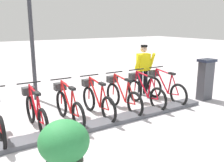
# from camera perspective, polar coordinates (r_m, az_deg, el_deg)

# --- Properties ---
(ground_plane) EXTENTS (60.00, 60.00, 0.00)m
(ground_plane) POSITION_cam_1_polar(r_m,az_deg,el_deg) (5.60, -9.34, -11.73)
(ground_plane) COLOR #B1AAAC
(dock_rail_base) EXTENTS (0.44, 7.86, 0.10)m
(dock_rail_base) POSITION_cam_1_polar(r_m,az_deg,el_deg) (5.58, -9.36, -11.27)
(dock_rail_base) COLOR #47474C
(dock_rail_base) RESTS_ON ground
(payment_kiosk) EXTENTS (0.36, 0.52, 1.28)m
(payment_kiosk) POSITION_cam_1_polar(r_m,az_deg,el_deg) (8.17, 20.77, 0.47)
(payment_kiosk) COLOR #38383D
(payment_kiosk) RESTS_ON ground
(bike_docked_0) EXTENTS (1.72, 0.54, 1.02)m
(bike_docked_0) POSITION_cam_1_polar(r_m,az_deg,el_deg) (7.73, 11.94, -1.45)
(bike_docked_0) COLOR black
(bike_docked_0) RESTS_ON ground
(bike_docked_1) EXTENTS (1.72, 0.54, 1.02)m
(bike_docked_1) POSITION_cam_1_polar(r_m,az_deg,el_deg) (7.22, 7.44, -2.31)
(bike_docked_1) COLOR black
(bike_docked_1) RESTS_ON ground
(bike_docked_2) EXTENTS (1.72, 0.54, 1.02)m
(bike_docked_2) POSITION_cam_1_polar(r_m,az_deg,el_deg) (6.76, 2.29, -3.28)
(bike_docked_2) COLOR black
(bike_docked_2) RESTS_ON ground
(bike_docked_3) EXTENTS (1.72, 0.54, 1.02)m
(bike_docked_3) POSITION_cam_1_polar(r_m,az_deg,el_deg) (6.37, -3.57, -4.34)
(bike_docked_3) COLOR black
(bike_docked_3) RESTS_ON ground
(bike_docked_4) EXTENTS (1.72, 0.54, 1.02)m
(bike_docked_4) POSITION_cam_1_polar(r_m,az_deg,el_deg) (6.05, -10.13, -5.48)
(bike_docked_4) COLOR black
(bike_docked_4) RESTS_ON ground
(bike_docked_5) EXTENTS (1.72, 0.54, 1.02)m
(bike_docked_5) POSITION_cam_1_polar(r_m,az_deg,el_deg) (5.83, -17.33, -6.64)
(bike_docked_5) COLOR black
(bike_docked_5) RESTS_ON ground
(worker_near_rack) EXTENTS (0.52, 0.66, 1.66)m
(worker_near_rack) POSITION_cam_1_polar(r_m,az_deg,el_deg) (8.22, 7.25, 3.03)
(worker_near_rack) COLOR white
(worker_near_rack) RESTS_ON ground
(lamp_post) EXTENTS (0.32, 0.32, 4.13)m
(lamp_post) POSITION_cam_1_polar(r_m,az_deg,el_deg) (7.84, -18.46, 15.06)
(lamp_post) COLOR #2D2D33
(lamp_post) RESTS_ON ground
(planter_bush) EXTENTS (0.76, 0.76, 0.97)m
(planter_bush) POSITION_cam_1_polar(r_m,az_deg,el_deg) (3.86, -10.97, -14.98)
(planter_bush) COLOR #59544C
(planter_bush) RESTS_ON ground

